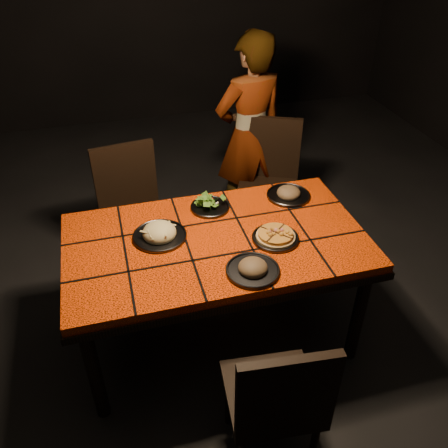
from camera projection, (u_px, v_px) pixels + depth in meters
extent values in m
cube|color=black|center=(217.00, 335.00, 2.98)|extent=(6.00, 7.00, 0.04)
cube|color=#FF4308|center=(216.00, 242.00, 2.55)|extent=(1.60, 0.90, 0.05)
cube|color=black|center=(216.00, 248.00, 2.57)|extent=(1.62, 0.92, 0.04)
cylinder|color=black|center=(94.00, 373.00, 2.33)|extent=(0.07, 0.07, 0.66)
cylinder|color=black|center=(358.00, 316.00, 2.64)|extent=(0.07, 0.07, 0.66)
cylinder|color=black|center=(88.00, 276.00, 2.91)|extent=(0.07, 0.07, 0.66)
cylinder|color=black|center=(305.00, 238.00, 3.22)|extent=(0.07, 0.07, 0.66)
cube|color=black|center=(271.00, 394.00, 2.12)|extent=(0.44, 0.44, 0.04)
cube|color=black|center=(287.00, 397.00, 1.83)|extent=(0.41, 0.08, 0.44)
cylinder|color=black|center=(292.00, 388.00, 2.41)|extent=(0.03, 0.03, 0.42)
cylinder|color=black|center=(229.00, 398.00, 2.36)|extent=(0.03, 0.03, 0.42)
cube|color=black|center=(136.00, 221.00, 3.18)|extent=(0.47, 0.47, 0.04)
cube|color=black|center=(125.00, 176.00, 3.18)|extent=(0.42, 0.10, 0.46)
cylinder|color=black|center=(122.00, 269.00, 3.14)|extent=(0.04, 0.04, 0.43)
cylinder|color=black|center=(171.00, 256.00, 3.25)|extent=(0.04, 0.04, 0.43)
cylinder|color=black|center=(111.00, 241.00, 3.39)|extent=(0.04, 0.04, 0.43)
cylinder|color=black|center=(156.00, 229.00, 3.50)|extent=(0.04, 0.04, 0.43)
cube|color=black|center=(267.00, 191.00, 3.48)|extent=(0.57, 0.57, 0.04)
cube|color=black|center=(271.00, 148.00, 3.49)|extent=(0.41, 0.22, 0.47)
cylinder|color=black|center=(240.00, 228.00, 3.50)|extent=(0.04, 0.04, 0.44)
cylinder|color=black|center=(287.00, 233.00, 3.46)|extent=(0.04, 0.04, 0.44)
cylinder|color=black|center=(246.00, 203.00, 3.78)|extent=(0.04, 0.04, 0.44)
cylinder|color=black|center=(289.00, 207.00, 3.74)|extent=(0.04, 0.04, 0.44)
imported|color=brown|center=(249.00, 136.00, 3.53)|extent=(0.62, 0.47, 1.53)
cylinder|color=#35353A|center=(275.00, 238.00, 2.52)|extent=(0.25, 0.25, 0.01)
torus|color=#35353A|center=(275.00, 237.00, 2.52)|extent=(0.25, 0.25, 0.01)
cylinder|color=tan|center=(275.00, 236.00, 2.51)|extent=(0.29, 0.29, 0.01)
cylinder|color=gold|center=(276.00, 234.00, 2.51)|extent=(0.26, 0.26, 0.02)
cylinder|color=#35353A|center=(160.00, 236.00, 2.54)|extent=(0.29, 0.29, 0.01)
torus|color=#35353A|center=(160.00, 235.00, 2.53)|extent=(0.29, 0.29, 0.01)
ellipsoid|color=beige|center=(159.00, 232.00, 2.52)|extent=(0.17, 0.17, 0.10)
cylinder|color=#35353A|center=(210.00, 208.00, 2.76)|extent=(0.23, 0.23, 0.01)
torus|color=#35353A|center=(210.00, 206.00, 2.76)|extent=(0.23, 0.23, 0.01)
cylinder|color=#35353A|center=(253.00, 271.00, 2.31)|extent=(0.27, 0.27, 0.01)
torus|color=#35353A|center=(253.00, 269.00, 2.31)|extent=(0.27, 0.27, 0.01)
ellipsoid|color=brown|center=(253.00, 266.00, 2.29)|extent=(0.16, 0.16, 0.09)
cylinder|color=#35353A|center=(288.00, 196.00, 2.87)|extent=(0.26, 0.26, 0.01)
torus|color=#35353A|center=(288.00, 194.00, 2.86)|extent=(0.26, 0.26, 0.01)
ellipsoid|color=brown|center=(289.00, 192.00, 2.85)|extent=(0.16, 0.16, 0.09)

